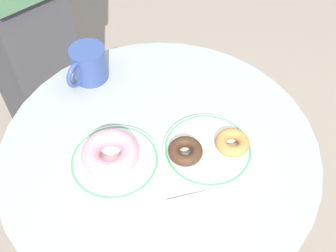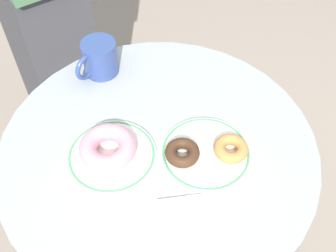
{
  "view_description": "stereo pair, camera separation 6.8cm",
  "coord_description": "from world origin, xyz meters",
  "px_view_note": "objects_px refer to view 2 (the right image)",
  "views": [
    {
      "loc": [
        -0.1,
        -0.54,
        1.49
      ],
      "look_at": [
        0.02,
        0.02,
        0.79
      ],
      "focal_mm": 43.93,
      "sensor_mm": 36.0,
      "label": 1
    },
    {
      "loc": [
        -0.03,
        -0.55,
        1.49
      ],
      "look_at": [
        0.02,
        0.02,
        0.79
      ],
      "focal_mm": 43.93,
      "sensor_mm": 36.0,
      "label": 2
    }
  ],
  "objects_px": {
    "plate_right": "(206,153)",
    "plate_left": "(112,156)",
    "donut_pink_frosted": "(108,148)",
    "donut_chocolate": "(182,153)",
    "cafe_table": "(159,194)",
    "donut_old_fashioned": "(231,149)",
    "paper_napkin": "(193,220)",
    "coffee_mug": "(99,58)"
  },
  "relations": [
    {
      "from": "plate_right",
      "to": "plate_left",
      "type": "bearing_deg",
      "value": 176.32
    },
    {
      "from": "donut_pink_frosted",
      "to": "donut_chocolate",
      "type": "bearing_deg",
      "value": -8.46
    },
    {
      "from": "cafe_table",
      "to": "donut_old_fashioned",
      "type": "relative_size",
      "value": 9.69
    },
    {
      "from": "donut_chocolate",
      "to": "donut_old_fashioned",
      "type": "bearing_deg",
      "value": -0.05
    },
    {
      "from": "plate_left",
      "to": "paper_napkin",
      "type": "xyz_separation_m",
      "value": [
        0.16,
        -0.17,
        -0.0
      ]
    },
    {
      "from": "plate_left",
      "to": "donut_chocolate",
      "type": "xyz_separation_m",
      "value": [
        0.15,
        -0.02,
        0.02
      ]
    },
    {
      "from": "plate_right",
      "to": "donut_old_fashioned",
      "type": "height_order",
      "value": "donut_old_fashioned"
    },
    {
      "from": "plate_right",
      "to": "donut_pink_frosted",
      "type": "xyz_separation_m",
      "value": [
        -0.21,
        0.02,
        0.03
      ]
    },
    {
      "from": "paper_napkin",
      "to": "donut_old_fashioned",
      "type": "bearing_deg",
      "value": 55.46
    },
    {
      "from": "paper_napkin",
      "to": "donut_chocolate",
      "type": "bearing_deg",
      "value": 91.75
    },
    {
      "from": "donut_old_fashioned",
      "to": "coffee_mug",
      "type": "relative_size",
      "value": 0.68
    },
    {
      "from": "donut_chocolate",
      "to": "donut_pink_frosted",
      "type": "bearing_deg",
      "value": 171.54
    },
    {
      "from": "plate_left",
      "to": "donut_old_fashioned",
      "type": "xyz_separation_m",
      "value": [
        0.26,
        -0.02,
        0.02
      ]
    },
    {
      "from": "plate_left",
      "to": "plate_right",
      "type": "bearing_deg",
      "value": -3.68
    },
    {
      "from": "plate_left",
      "to": "plate_right",
      "type": "height_order",
      "value": "same"
    },
    {
      "from": "donut_old_fashioned",
      "to": "donut_chocolate",
      "type": "xyz_separation_m",
      "value": [
        -0.11,
        0.0,
        0.0
      ]
    },
    {
      "from": "plate_left",
      "to": "donut_pink_frosted",
      "type": "relative_size",
      "value": 1.55
    },
    {
      "from": "donut_old_fashioned",
      "to": "coffee_mug",
      "type": "distance_m",
      "value": 0.41
    },
    {
      "from": "cafe_table",
      "to": "paper_napkin",
      "type": "height_order",
      "value": "paper_napkin"
    },
    {
      "from": "paper_napkin",
      "to": "coffee_mug",
      "type": "height_order",
      "value": "coffee_mug"
    },
    {
      "from": "donut_old_fashioned",
      "to": "paper_napkin",
      "type": "xyz_separation_m",
      "value": [
        -0.1,
        -0.15,
        -0.02
      ]
    },
    {
      "from": "donut_pink_frosted",
      "to": "donut_old_fashioned",
      "type": "bearing_deg",
      "value": -5.11
    },
    {
      "from": "plate_right",
      "to": "donut_old_fashioned",
      "type": "xyz_separation_m",
      "value": [
        0.05,
        -0.01,
        0.02
      ]
    },
    {
      "from": "coffee_mug",
      "to": "plate_left",
      "type": "bearing_deg",
      "value": -84.81
    },
    {
      "from": "coffee_mug",
      "to": "donut_chocolate",
      "type": "bearing_deg",
      "value": -59.05
    },
    {
      "from": "donut_chocolate",
      "to": "coffee_mug",
      "type": "height_order",
      "value": "coffee_mug"
    },
    {
      "from": "cafe_table",
      "to": "plate_right",
      "type": "relative_size",
      "value": 3.71
    },
    {
      "from": "cafe_table",
      "to": "donut_pink_frosted",
      "type": "height_order",
      "value": "donut_pink_frosted"
    },
    {
      "from": "plate_left",
      "to": "donut_old_fashioned",
      "type": "distance_m",
      "value": 0.26
    },
    {
      "from": "plate_left",
      "to": "paper_napkin",
      "type": "relative_size",
      "value": 1.5
    },
    {
      "from": "plate_left",
      "to": "donut_chocolate",
      "type": "distance_m",
      "value": 0.16
    },
    {
      "from": "donut_old_fashioned",
      "to": "donut_chocolate",
      "type": "distance_m",
      "value": 0.11
    },
    {
      "from": "donut_old_fashioned",
      "to": "coffee_mug",
      "type": "xyz_separation_m",
      "value": [
        -0.29,
        0.3,
        0.02
      ]
    },
    {
      "from": "cafe_table",
      "to": "donut_old_fashioned",
      "type": "xyz_separation_m",
      "value": [
        0.16,
        -0.04,
        0.25
      ]
    },
    {
      "from": "plate_right",
      "to": "coffee_mug",
      "type": "distance_m",
      "value": 0.38
    },
    {
      "from": "donut_chocolate",
      "to": "coffee_mug",
      "type": "distance_m",
      "value": 0.35
    },
    {
      "from": "cafe_table",
      "to": "plate_right",
      "type": "bearing_deg",
      "value": -19.08
    },
    {
      "from": "donut_old_fashioned",
      "to": "donut_chocolate",
      "type": "height_order",
      "value": "same"
    },
    {
      "from": "plate_left",
      "to": "paper_napkin",
      "type": "bearing_deg",
      "value": -46.88
    },
    {
      "from": "donut_pink_frosted",
      "to": "coffee_mug",
      "type": "bearing_deg",
      "value": 93.92
    },
    {
      "from": "plate_right",
      "to": "paper_napkin",
      "type": "bearing_deg",
      "value": -107.47
    },
    {
      "from": "plate_right",
      "to": "donut_pink_frosted",
      "type": "bearing_deg",
      "value": 175.4
    }
  ]
}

